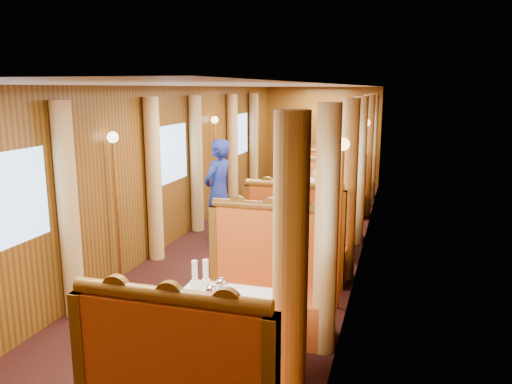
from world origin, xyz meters
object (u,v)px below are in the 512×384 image
at_px(table_mid, 309,231).
at_px(table_far, 338,187).
at_px(banquette_mid_fwd, 295,248).
at_px(teapot_back, 222,290).
at_px(table_near, 235,343).
at_px(passenger, 318,197).
at_px(tea_tray, 220,304).
at_px(teapot_left, 211,297).
at_px(teapot_right, 224,303).
at_px(fruit_plate, 266,311).
at_px(rose_vase_mid, 312,195).
at_px(steward, 218,191).
at_px(banquette_far_fwd, 332,194).
at_px(rose_vase_far, 339,162).
at_px(banquette_far_aft, 343,177).
at_px(banquette_mid_aft, 320,212).
at_px(banquette_near_aft, 266,291).

xyz_separation_m(table_mid, table_far, (0.00, 3.50, 0.00)).
height_order(banquette_mid_fwd, teapot_back, banquette_mid_fwd).
xyz_separation_m(table_near, teapot_back, (-0.13, 0.04, 0.44)).
bearing_deg(passenger, tea_tray, -91.24).
xyz_separation_m(teapot_left, teapot_right, (0.14, -0.07, -0.01)).
relative_size(fruit_plate, passenger, 0.29).
height_order(rose_vase_mid, steward, steward).
bearing_deg(table_near, passenger, 90.00).
bearing_deg(rose_vase_mid, banquette_mid_fwd, -92.00).
bearing_deg(banquette_far_fwd, table_near, -90.00).
xyz_separation_m(tea_tray, teapot_back, (-0.03, 0.13, 0.06)).
bearing_deg(banquette_mid_fwd, fruit_plate, -83.38).
height_order(teapot_back, rose_vase_far, rose_vase_far).
relative_size(banquette_far_aft, passenger, 1.76).
height_order(teapot_back, rose_vase_mid, rose_vase_mid).
bearing_deg(passenger, teapot_back, -91.75).
bearing_deg(fruit_plate, teapot_right, -177.74).
distance_m(banquette_mid_aft, table_far, 2.49).
distance_m(table_mid, teapot_right, 3.68).
relative_size(banquette_near_aft, tea_tray, 3.94).
bearing_deg(banquette_near_aft, banquette_mid_fwd, 90.00).
height_order(table_near, banquette_near_aft, banquette_near_aft).
bearing_deg(table_mid, banquette_far_fwd, 90.00).
bearing_deg(table_far, table_near, -90.00).
xyz_separation_m(table_far, teapot_right, (-0.03, -7.16, 0.43)).
relative_size(banquette_mid_fwd, teapot_right, 9.91).
distance_m(banquette_far_fwd, rose_vase_far, 1.14).
xyz_separation_m(table_near, tea_tray, (-0.09, -0.08, 0.38)).
xyz_separation_m(table_mid, passenger, (-0.00, 0.73, 0.37)).
bearing_deg(banquette_mid_fwd, teapot_right, -90.69).
distance_m(teapot_back, steward, 3.94).
relative_size(table_mid, banquette_far_fwd, 0.78).
xyz_separation_m(table_far, fruit_plate, (0.31, -7.14, 0.39)).
height_order(teapot_right, rose_vase_mid, rose_vase_mid).
relative_size(tea_tray, teapot_right, 2.51).
bearing_deg(rose_vase_far, teapot_back, -91.02).
relative_size(table_mid, rose_vase_mid, 2.92).
height_order(banquette_near_aft, teapot_back, banquette_near_aft).
xyz_separation_m(tea_tray, teapot_right, (0.06, -0.07, 0.05)).
xyz_separation_m(banquette_mid_fwd, rose_vase_far, (-0.00, 4.52, 0.50)).
height_order(table_near, teapot_left, teapot_left).
distance_m(banquette_near_aft, banquette_mid_fwd, 1.47).
bearing_deg(banquette_mid_aft, table_near, -90.00).
height_order(banquette_mid_aft, tea_tray, banquette_mid_aft).
height_order(banquette_mid_aft, table_far, banquette_mid_aft).
xyz_separation_m(table_far, rose_vase_mid, (0.04, -3.50, 0.55)).
height_order(banquette_far_aft, passenger, banquette_far_aft).
bearing_deg(fruit_plate, rose_vase_mid, 94.24).
bearing_deg(steward, teapot_left, 35.37).
bearing_deg(rose_vase_mid, banquette_near_aft, -90.82).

